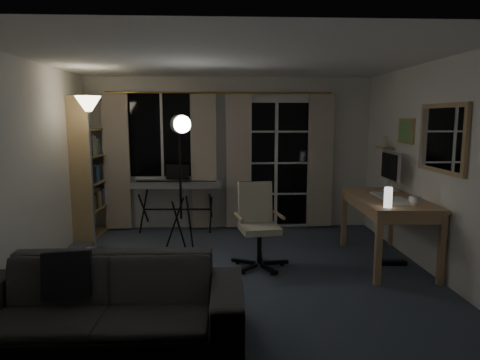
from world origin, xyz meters
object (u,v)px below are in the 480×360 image
at_px(office_chair, 257,217).
at_px(desk, 388,205).
at_px(keyboard_piano, 177,185).
at_px(monitor, 390,167).
at_px(studio_light, 181,140).
at_px(mug, 415,200).
at_px(bookshelf, 88,170).
at_px(torchiere_lamp, 89,128).
at_px(sofa, 103,288).

height_order(office_chair, desk, office_chair).
height_order(keyboard_piano, monitor, monitor).
relative_size(keyboard_piano, studio_light, 0.74).
height_order(keyboard_piano, mug, keyboard_piano).
relative_size(desk, mug, 11.59).
bearing_deg(bookshelf, torchiere_lamp, -68.73).
height_order(torchiere_lamp, keyboard_piano, torchiere_lamp).
bearing_deg(mug, bookshelf, 154.07).
bearing_deg(studio_light, mug, -46.58).
relative_size(office_chair, mug, 7.49).
xyz_separation_m(office_chair, desk, (1.59, -0.01, 0.13)).
bearing_deg(sofa, studio_light, 80.59).
height_order(bookshelf, mug, bookshelf).
xyz_separation_m(bookshelf, sofa, (1.04, -3.22, -0.55)).
bearing_deg(torchiere_lamp, desk, -9.39).
xyz_separation_m(torchiere_lamp, keyboard_piano, (1.01, 0.92, -0.90)).
bearing_deg(desk, studio_light, 168.14).
height_order(torchiere_lamp, sofa, torchiere_lamp).
bearing_deg(keyboard_piano, mug, -33.74).
height_order(studio_light, monitor, studio_light).
bearing_deg(torchiere_lamp, keyboard_piano, 42.29).
xyz_separation_m(studio_light, office_chair, (0.95, -0.62, -0.89)).
xyz_separation_m(bookshelf, monitor, (4.20, -1.05, 0.14)).
distance_m(bookshelf, torchiere_lamp, 1.15).
distance_m(bookshelf, keyboard_piano, 1.34).
xyz_separation_m(studio_light, mug, (2.64, -1.13, -0.60)).
distance_m(desk, monitor, 0.64).
bearing_deg(studio_light, keyboard_piano, 76.39).
bearing_deg(bookshelf, mug, -24.01).
bearing_deg(office_chair, mug, -26.40).
relative_size(bookshelf, monitor, 3.52).
bearing_deg(sofa, monitor, 35.33).
height_order(bookshelf, office_chair, bookshelf).
height_order(bookshelf, studio_light, bookshelf).
relative_size(torchiere_lamp, monitor, 3.47).
height_order(studio_light, mug, studio_light).
bearing_deg(desk, keyboard_piano, 152.58).
bearing_deg(bookshelf, studio_light, -28.48).
distance_m(bookshelf, sofa, 3.43).
distance_m(bookshelf, monitor, 4.33).
bearing_deg(desk, office_chair, -178.22).
xyz_separation_m(torchiere_lamp, studio_light, (1.16, 0.02, -0.16)).
bearing_deg(mug, keyboard_piano, 143.98).
bearing_deg(studio_light, torchiere_lamp, 157.84).
height_order(mug, sofa, mug).
height_order(office_chair, sofa, office_chair).
height_order(bookshelf, sofa, bookshelf).
xyz_separation_m(mug, sofa, (-3.06, -1.22, -0.45)).
bearing_deg(monitor, sofa, -143.35).
bearing_deg(keyboard_piano, desk, -27.33).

